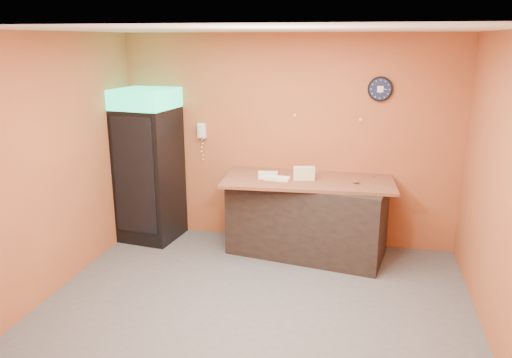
# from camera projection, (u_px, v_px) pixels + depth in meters

# --- Properties ---
(floor) EXTENTS (4.50, 4.50, 0.00)m
(floor) POSITION_uv_depth(u_px,v_px,m) (254.00, 310.00, 5.18)
(floor) COLOR #47474C
(floor) RESTS_ON ground
(back_wall) EXTENTS (4.50, 0.02, 2.80)m
(back_wall) POSITION_uv_depth(u_px,v_px,m) (287.00, 141.00, 6.68)
(back_wall) COLOR #AC5A30
(back_wall) RESTS_ON floor
(left_wall) EXTENTS (0.02, 4.00, 2.80)m
(left_wall) POSITION_uv_depth(u_px,v_px,m) (47.00, 168.00, 5.27)
(left_wall) COLOR #AC5A30
(left_wall) RESTS_ON floor
(right_wall) EXTENTS (0.02, 4.00, 2.80)m
(right_wall) POSITION_uv_depth(u_px,v_px,m) (506.00, 196.00, 4.33)
(right_wall) COLOR #AC5A30
(right_wall) RESTS_ON floor
(ceiling) EXTENTS (4.50, 4.00, 0.02)m
(ceiling) POSITION_uv_depth(u_px,v_px,m) (254.00, 29.00, 4.42)
(ceiling) COLOR white
(ceiling) RESTS_ON back_wall
(beverage_cooler) EXTENTS (0.82, 0.82, 2.09)m
(beverage_cooler) POSITION_uv_depth(u_px,v_px,m) (148.00, 168.00, 6.79)
(beverage_cooler) COLOR black
(beverage_cooler) RESTS_ON floor
(prep_counter) EXTENTS (2.06, 1.17, 0.97)m
(prep_counter) POSITION_uv_depth(u_px,v_px,m) (307.00, 218.00, 6.45)
(prep_counter) COLOR black
(prep_counter) RESTS_ON floor
(wall_clock) EXTENTS (0.31, 0.06, 0.31)m
(wall_clock) POSITION_uv_depth(u_px,v_px,m) (380.00, 89.00, 6.21)
(wall_clock) COLOR black
(wall_clock) RESTS_ON back_wall
(wall_phone) EXTENTS (0.11, 0.10, 0.20)m
(wall_phone) POSITION_uv_depth(u_px,v_px,m) (202.00, 131.00, 6.85)
(wall_phone) COLOR white
(wall_phone) RESTS_ON back_wall
(butcher_paper) EXTENTS (2.19, 1.11, 0.04)m
(butcher_paper) POSITION_uv_depth(u_px,v_px,m) (308.00, 180.00, 6.31)
(butcher_paper) COLOR brown
(butcher_paper) RESTS_ON prep_counter
(sub_roll_stack) EXTENTS (0.28, 0.14, 0.17)m
(sub_roll_stack) POSITION_uv_depth(u_px,v_px,m) (304.00, 173.00, 6.23)
(sub_roll_stack) COLOR beige
(sub_roll_stack) RESTS_ON butcher_paper
(wrapped_sandwich_left) EXTENTS (0.25, 0.11, 0.04)m
(wrapped_sandwich_left) POSITION_uv_depth(u_px,v_px,m) (268.00, 178.00, 6.29)
(wrapped_sandwich_left) COLOR white
(wrapped_sandwich_left) RESTS_ON butcher_paper
(wrapped_sandwich_mid) EXTENTS (0.32, 0.15, 0.04)m
(wrapped_sandwich_mid) POSITION_uv_depth(u_px,v_px,m) (277.00, 178.00, 6.24)
(wrapped_sandwich_mid) COLOR white
(wrapped_sandwich_mid) RESTS_ON butcher_paper
(wrapped_sandwich_right) EXTENTS (0.26, 0.13, 0.04)m
(wrapped_sandwich_right) POSITION_uv_depth(u_px,v_px,m) (268.00, 173.00, 6.49)
(wrapped_sandwich_right) COLOR white
(wrapped_sandwich_right) RESTS_ON butcher_paper
(kitchen_tool) EXTENTS (0.06, 0.06, 0.06)m
(kitchen_tool) POSITION_uv_depth(u_px,v_px,m) (316.00, 173.00, 6.44)
(kitchen_tool) COLOR silver
(kitchen_tool) RESTS_ON butcher_paper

